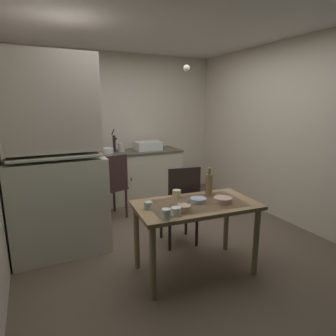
% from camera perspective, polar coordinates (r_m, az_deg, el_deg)
% --- Properties ---
extents(ground_plane, '(5.03, 5.03, 0.00)m').
position_cam_1_polar(ground_plane, '(3.71, 0.50, -14.11)').
color(ground_plane, brown).
extents(wall_back, '(3.66, 0.10, 2.53)m').
position_cam_1_polar(wall_back, '(5.26, -9.57, 8.08)').
color(wall_back, beige).
rests_on(wall_back, ground).
extents(wall_right, '(0.10, 4.13, 2.53)m').
position_cam_1_polar(wall_right, '(4.46, 22.29, 6.51)').
color(wall_right, beige).
rests_on(wall_right, ground).
extents(ceiling_slab, '(3.66, 4.13, 0.10)m').
position_cam_1_polar(ceiling_slab, '(3.44, 0.59, 28.02)').
color(ceiling_slab, silver).
extents(hutch_cabinet, '(1.03, 0.58, 2.19)m').
position_cam_1_polar(hutch_cabinet, '(3.35, -21.48, 0.59)').
color(hutch_cabinet, beige).
rests_on(hutch_cabinet, ground).
extents(counter_cabinet, '(1.51, 0.64, 0.87)m').
position_cam_1_polar(counter_cabinet, '(5.10, -6.06, -1.39)').
color(counter_cabinet, beige).
rests_on(counter_cabinet, ground).
extents(sink_basin, '(0.44, 0.34, 0.15)m').
position_cam_1_polar(sink_basin, '(5.07, -4.07, 4.48)').
color(sink_basin, white).
rests_on(sink_basin, counter_cabinet).
extents(hand_pump, '(0.05, 0.27, 0.39)m').
position_cam_1_polar(hand_pump, '(4.92, -10.69, 5.11)').
color(hand_pump, '#232328').
rests_on(hand_pump, counter_cabinet).
extents(mixing_bowl_counter, '(0.20, 0.20, 0.09)m').
position_cam_1_polar(mixing_bowl_counter, '(4.81, -12.01, 3.40)').
color(mixing_bowl_counter, white).
rests_on(mixing_bowl_counter, counter_cabinet).
extents(stoneware_crock, '(0.11, 0.11, 0.14)m').
position_cam_1_polar(stoneware_crock, '(4.95, -9.30, 4.08)').
color(stoneware_crock, beige).
rests_on(stoneware_crock, counter_cabinet).
extents(dining_table, '(1.24, 0.74, 0.73)m').
position_cam_1_polar(dining_table, '(2.85, 5.57, -8.96)').
color(dining_table, '#95724C').
rests_on(dining_table, ground).
extents(chair_far_side, '(0.45, 0.45, 0.98)m').
position_cam_1_polar(chair_far_side, '(3.40, 2.56, -7.26)').
color(chair_far_side, '#322121').
rests_on(chair_far_side, ground).
extents(chair_by_counter, '(0.50, 0.50, 0.97)m').
position_cam_1_polar(chair_by_counter, '(4.24, -11.10, -3.40)').
color(chair_by_counter, '#382520').
rests_on(chair_by_counter, ground).
extents(serving_bowl_wide, '(0.12, 0.12, 0.05)m').
position_cam_1_polar(serving_bowl_wide, '(2.61, 3.31, -7.98)').
color(serving_bowl_wide, tan).
rests_on(serving_bowl_wide, dining_table).
extents(soup_bowl_small, '(0.16, 0.16, 0.04)m').
position_cam_1_polar(soup_bowl_small, '(2.84, 6.05, -6.40)').
color(soup_bowl_small, '#9EB2C6').
rests_on(soup_bowl_small, dining_table).
extents(sauce_dish, '(0.18, 0.18, 0.05)m').
position_cam_1_polar(sauce_dish, '(2.87, 10.85, -6.27)').
color(sauce_dish, tan).
rests_on(sauce_dish, dining_table).
extents(mug_tall, '(0.07, 0.07, 0.07)m').
position_cam_1_polar(mug_tall, '(2.66, -4.00, -7.44)').
color(mug_tall, '#ADD1C1').
rests_on(mug_tall, dining_table).
extents(teacup_cream, '(0.09, 0.09, 0.07)m').
position_cam_1_polar(teacup_cream, '(2.52, 1.60, -8.62)').
color(teacup_cream, white).
rests_on(teacup_cream, dining_table).
extents(teacup_mint, '(0.08, 0.08, 0.09)m').
position_cam_1_polar(teacup_mint, '(2.43, -0.34, -9.16)').
color(teacup_mint, white).
rests_on(teacup_mint, dining_table).
extents(mug_dark, '(0.09, 0.09, 0.08)m').
position_cam_1_polar(mug_dark, '(2.96, 1.75, -5.17)').
color(mug_dark, beige).
rests_on(mug_dark, dining_table).
extents(glass_bottle, '(0.07, 0.07, 0.29)m').
position_cam_1_polar(glass_bottle, '(3.06, 8.19, -3.12)').
color(glass_bottle, olive).
rests_on(glass_bottle, dining_table).
extents(table_knife, '(0.05, 0.22, 0.00)m').
position_cam_1_polar(table_knife, '(3.22, 12.05, -4.64)').
color(table_knife, silver).
rests_on(table_knife, dining_table).
extents(teaspoon_near_bowl, '(0.06, 0.13, 0.00)m').
position_cam_1_polar(teaspoon_near_bowl, '(2.77, 2.88, -7.30)').
color(teaspoon_near_bowl, beige).
rests_on(teaspoon_near_bowl, dining_table).
extents(pendant_bulb, '(0.08, 0.08, 0.08)m').
position_cam_1_polar(pendant_bulb, '(3.57, 3.73, 19.26)').
color(pendant_bulb, '#F9EFCC').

